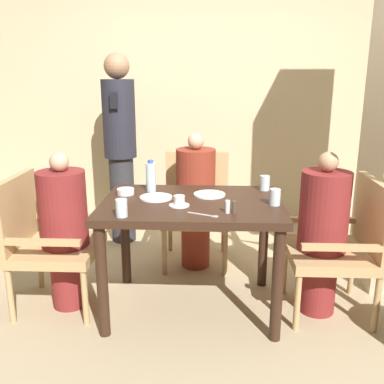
# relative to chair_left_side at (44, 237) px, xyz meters

# --- Properties ---
(ground_plane) EXTENTS (16.00, 16.00, 0.00)m
(ground_plane) POSITION_rel_chair_left_side_xyz_m (1.01, 0.00, -0.50)
(ground_plane) COLOR tan
(wall_back) EXTENTS (8.00, 0.06, 2.80)m
(wall_back) POSITION_rel_chair_left_side_xyz_m (1.01, 1.89, 0.90)
(wall_back) COLOR #C6B289
(wall_back) RESTS_ON ground_plane
(dining_table) EXTENTS (1.18, 0.84, 0.78)m
(dining_table) POSITION_rel_chair_left_side_xyz_m (1.01, 0.00, 0.16)
(dining_table) COLOR #331E14
(dining_table) RESTS_ON ground_plane
(chair_left_side) EXTENTS (0.56, 0.56, 0.93)m
(chair_left_side) POSITION_rel_chair_left_side_xyz_m (0.00, 0.00, 0.00)
(chair_left_side) COLOR tan
(chair_left_side) RESTS_ON ground_plane
(diner_in_left_chair) EXTENTS (0.32, 0.32, 1.10)m
(diner_in_left_chair) POSITION_rel_chair_left_side_xyz_m (0.15, 0.00, 0.06)
(diner_in_left_chair) COLOR maroon
(diner_in_left_chair) RESTS_ON ground_plane
(chair_far_side) EXTENTS (0.56, 0.56, 0.93)m
(chair_far_side) POSITION_rel_chair_left_side_xyz_m (1.01, 0.84, 0.00)
(chair_far_side) COLOR tan
(chair_far_side) RESTS_ON ground_plane
(diner_in_far_chair) EXTENTS (0.32, 0.32, 1.14)m
(diner_in_far_chair) POSITION_rel_chair_left_side_xyz_m (1.01, 0.69, 0.08)
(diner_in_far_chair) COLOR maroon
(diner_in_far_chair) RESTS_ON ground_plane
(chair_right_side) EXTENTS (0.56, 0.56, 0.93)m
(chair_right_side) POSITION_rel_chair_left_side_xyz_m (2.02, 0.00, 0.00)
(chair_right_side) COLOR tan
(chair_right_side) RESTS_ON ground_plane
(diner_in_right_chair) EXTENTS (0.32, 0.32, 1.11)m
(diner_in_right_chair) POSITION_rel_chair_left_side_xyz_m (1.88, 0.00, 0.07)
(diner_in_right_chair) COLOR maroon
(diner_in_right_chair) RESTS_ON ground_plane
(standing_host) EXTENTS (0.30, 0.34, 1.77)m
(standing_host) POSITION_rel_chair_left_side_xyz_m (0.28, 1.24, 0.45)
(standing_host) COLOR #2D2D33
(standing_host) RESTS_ON ground_plane
(plate_main_left) EXTENTS (0.22, 0.22, 0.01)m
(plate_main_left) POSITION_rel_chair_left_side_xyz_m (0.77, 0.05, 0.28)
(plate_main_left) COLOR white
(plate_main_left) RESTS_ON dining_table
(plate_main_right) EXTENTS (0.22, 0.22, 0.01)m
(plate_main_right) POSITION_rel_chair_left_side_xyz_m (1.13, 0.14, 0.28)
(plate_main_right) COLOR white
(plate_main_right) RESTS_ON dining_table
(teacup_with_saucer) EXTENTS (0.13, 0.13, 0.07)m
(teacup_with_saucer) POSITION_rel_chair_left_side_xyz_m (0.94, -0.11, 0.30)
(teacup_with_saucer) COLOR white
(teacup_with_saucer) RESTS_ON dining_table
(bowl_small) EXTENTS (0.12, 0.12, 0.04)m
(bowl_small) POSITION_rel_chair_left_side_xyz_m (0.55, 0.14, 0.29)
(bowl_small) COLOR white
(bowl_small) RESTS_ON dining_table
(water_bottle) EXTENTS (0.07, 0.07, 0.23)m
(water_bottle) POSITION_rel_chair_left_side_xyz_m (0.71, 0.23, 0.38)
(water_bottle) COLOR silver
(water_bottle) RESTS_ON dining_table
(glass_tall_near) EXTENTS (0.07, 0.07, 0.11)m
(glass_tall_near) POSITION_rel_chair_left_side_xyz_m (1.52, 0.30, 0.33)
(glass_tall_near) COLOR silver
(glass_tall_near) RESTS_ON dining_table
(glass_tall_mid) EXTENTS (0.07, 0.07, 0.11)m
(glass_tall_mid) POSITION_rel_chair_left_side_xyz_m (0.62, -0.34, 0.33)
(glass_tall_mid) COLOR silver
(glass_tall_mid) RESTS_ON dining_table
(glass_tall_far) EXTENTS (0.07, 0.07, 0.11)m
(glass_tall_far) POSITION_rel_chair_left_side_xyz_m (1.54, -0.06, 0.33)
(glass_tall_far) COLOR silver
(glass_tall_far) RESTS_ON dining_table
(salt_shaker) EXTENTS (0.03, 0.03, 0.08)m
(salt_shaker) POSITION_rel_chair_left_side_xyz_m (1.24, -0.24, 0.31)
(salt_shaker) COLOR white
(salt_shaker) RESTS_ON dining_table
(pepper_shaker) EXTENTS (0.03, 0.03, 0.08)m
(pepper_shaker) POSITION_rel_chair_left_side_xyz_m (1.28, -0.24, 0.31)
(pepper_shaker) COLOR #4C3D2D
(pepper_shaker) RESTS_ON dining_table
(fork_beside_plate) EXTENTS (0.18, 0.09, 0.00)m
(fork_beside_plate) POSITION_rel_chair_left_side_xyz_m (1.11, -0.29, 0.28)
(fork_beside_plate) COLOR silver
(fork_beside_plate) RESTS_ON dining_table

